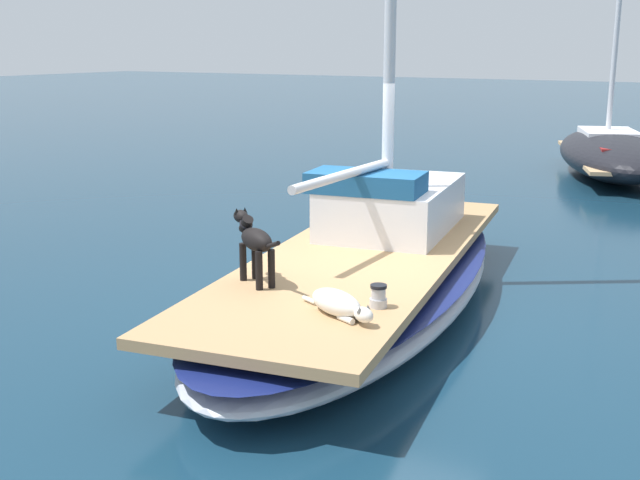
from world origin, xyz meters
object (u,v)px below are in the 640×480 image
(deck_winch, at_px, (378,297))
(sailboat_main, at_px, (363,279))
(dog_black, at_px, (255,241))
(moored_boat_far_astern, at_px, (611,153))
(dog_white, at_px, (339,304))

(deck_winch, bearing_deg, sailboat_main, 120.59)
(sailboat_main, height_order, dog_black, dog_black)
(moored_boat_far_astern, bearing_deg, dog_white, -89.51)
(deck_winch, height_order, moored_boat_far_astern, moored_boat_far_astern)
(moored_boat_far_astern, bearing_deg, sailboat_main, -93.52)
(dog_white, bearing_deg, dog_black, 159.22)
(deck_winch, bearing_deg, dog_black, 177.03)
(dog_white, distance_m, deck_winch, 0.43)
(deck_winch, bearing_deg, dog_white, -117.66)
(dog_black, relative_size, deck_winch, 4.06)
(sailboat_main, distance_m, deck_winch, 2.00)
(sailboat_main, distance_m, dog_white, 2.25)
(dog_black, relative_size, moored_boat_far_astern, 0.14)
(dog_white, bearing_deg, moored_boat_far_astern, 90.49)
(sailboat_main, relative_size, dog_white, 8.31)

